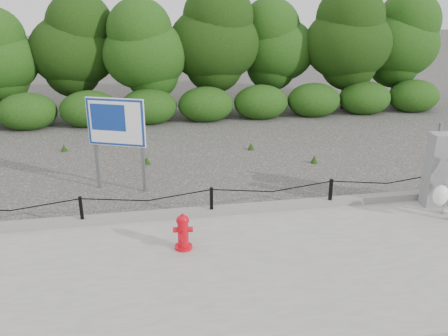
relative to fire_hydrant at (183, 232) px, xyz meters
name	(u,v)px	position (x,y,z in m)	size (l,w,h in m)	color
ground	(212,219)	(0.68, 1.21, -0.40)	(90.00, 90.00, 0.00)	#2D2B28
sidewalk	(230,271)	(0.68, -0.79, -0.36)	(14.00, 4.00, 0.08)	gray
curb	(211,211)	(0.68, 1.26, -0.25)	(14.00, 0.22, 0.14)	slate
chain_barrier	(211,198)	(0.68, 1.21, 0.06)	(10.06, 0.06, 0.60)	black
treeline	(204,44)	(1.81, 10.16, 2.11)	(20.19, 3.58, 4.54)	black
fire_hydrant	(183,232)	(0.00, 0.00, 0.00)	(0.35, 0.37, 0.66)	red
utility_cabinet	(441,170)	(5.40, 0.89, 0.46)	(0.61, 0.44, 1.72)	gray
advertising_sign	(116,126)	(-1.15, 3.04, 1.12)	(1.26, 0.57, 2.15)	slate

